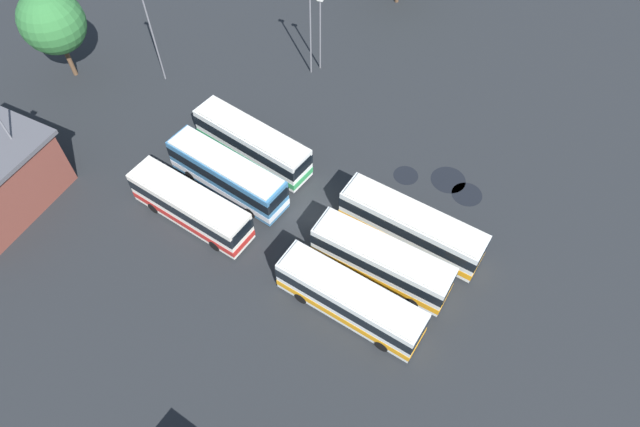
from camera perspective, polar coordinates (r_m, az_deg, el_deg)
The scene contains 16 objects.
ground_plane at distance 43.81m, azimuth -0.71°, elevation 0.17°, with size 92.48×92.48×0.00m, color black.
bus_row0_slot0 at distance 43.07m, azimuth -13.48°, elevation 0.77°, with size 10.76×4.77×3.44m.
bus_row0_slot1 at distance 44.55m, azimuth -9.75°, elevation 4.12°, with size 11.02×5.14×3.44m.
bus_row0_slot2 at distance 46.62m, azimuth -7.14°, elevation 7.44°, with size 11.28×5.39×3.44m.
bus_row1_slot0 at distance 37.65m, azimuth 3.18°, elevation -9.03°, with size 11.00×4.65×3.44m.
bus_row1_slot1 at distance 39.38m, azimuth 6.47°, elevation -4.91°, with size 10.69×4.22×3.44m.
bus_row1_slot2 at distance 41.36m, azimuth 9.58°, elevation -1.29°, with size 11.51×4.65×3.44m.
lamp_post_by_building at distance 54.15m, azimuth -17.28°, elevation 17.73°, with size 0.56×0.28×9.69m.
lamp_post_near_entrance at distance 47.86m, azimuth -29.53°, elevation 6.49°, with size 0.56×0.28×9.32m.
lamp_post_far_corner at distance 53.90m, azimuth 0.01°, elevation 18.63°, with size 0.56×0.28×7.64m.
lamp_post_mid_lot at distance 52.92m, azimuth -1.02°, elevation 18.91°, with size 0.56×0.28×9.17m.
tree_east_edge at distance 57.51m, azimuth -26.40°, elevation 17.65°, with size 5.91×5.91×8.94m.
puddle_between_rows at distance 46.53m, azimuth 15.22°, elevation 1.96°, with size 2.54×2.54×0.01m, color black.
puddle_near_shelter at distance 46.78m, azimuth 9.03°, elevation 3.99°, with size 2.13×2.13×0.01m, color black.
puddle_centre_drain at distance 47.15m, azimuth 13.36°, elevation 3.47°, with size 2.96×2.96×0.01m, color black.
puddle_front_lane at distance 50.85m, azimuth -9.04°, elevation 9.09°, with size 1.89×1.89×0.01m, color black.
Camera 1 is at (10.07, -23.96, 35.26)m, focal length 30.36 mm.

